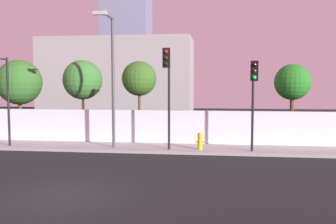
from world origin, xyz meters
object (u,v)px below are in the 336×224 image
traffic_light_left (168,77)px  traffic_light_center (0,81)px  traffic_light_right (254,86)px  roadside_tree_midleft (83,80)px  roadside_tree_midright (139,79)px  roadside_tree_leftmost (19,83)px  street_lamp_curbside (111,70)px  fire_hydrant (200,140)px  roadside_tree_rightmost (292,83)px

traffic_light_left → traffic_light_center: (-8.50, -0.00, -0.19)m
traffic_light_left → traffic_light_right: bearing=-0.5°
roadside_tree_midleft → traffic_light_center: bearing=-126.2°
traffic_light_left → roadside_tree_midright: size_ratio=1.04×
roadside_tree_leftmost → roadside_tree_midleft: (4.03, -0.00, 0.15)m
roadside_tree_leftmost → street_lamp_curbside: bearing=-26.8°
traffic_light_right → roadside_tree_midleft: 10.41m
roadside_tree_midright → traffic_light_left: bearing=-61.0°
street_lamp_curbside → roadside_tree_leftmost: 7.62m
traffic_light_center → street_lamp_curbside: (5.62, 0.50, 0.56)m
fire_hydrant → roadside_tree_rightmost: 6.57m
roadside_tree_leftmost → roadside_tree_midleft: bearing=-0.0°
traffic_light_left → roadside_tree_midright: (-2.18, 3.92, -0.02)m
traffic_light_right → fire_hydrant: 3.73m
roadside_tree_midright → roadside_tree_rightmost: 8.71m
traffic_light_left → traffic_light_right: size_ratio=1.14×
traffic_light_center → fire_hydrant: (10.03, 0.76, -2.91)m
fire_hydrant → roadside_tree_rightmost: (5.01, 3.16, 2.85)m
fire_hydrant → roadside_tree_midright: 5.76m
traffic_light_center → fire_hydrant: 10.47m
roadside_tree_midright → roadside_tree_midleft: bearing=180.0°
roadside_tree_midleft → roadside_tree_rightmost: 12.16m
traffic_light_left → street_lamp_curbside: size_ratio=0.75×
traffic_light_right → roadside_tree_leftmost: roadside_tree_leftmost is taller
traffic_light_right → street_lamp_curbside: street_lamp_curbside is taller
traffic_light_right → fire_hydrant: (-2.47, 0.80, -2.68)m
fire_hydrant → roadside_tree_midleft: bearing=156.1°
traffic_light_center → traffic_light_right: size_ratio=1.08×
street_lamp_curbside → fire_hydrant: bearing=3.5°
traffic_light_right → roadside_tree_midright: 7.34m
traffic_light_left → fire_hydrant: size_ratio=5.70×
fire_hydrant → roadside_tree_midleft: (-7.15, 3.16, 3.01)m
traffic_light_left → roadside_tree_leftmost: traffic_light_left is taller
street_lamp_curbside → roadside_tree_rightmost: 10.04m
street_lamp_curbside → roadside_tree_rightmost: street_lamp_curbside is taller
traffic_light_center → fire_hydrant: traffic_light_center is taller
roadside_tree_rightmost → traffic_light_left: bearing=-149.0°
street_lamp_curbside → roadside_tree_rightmost: size_ratio=1.45×
traffic_light_center → roadside_tree_midright: (6.33, 3.93, 0.17)m
roadside_tree_midleft → roadside_tree_midright: roadside_tree_midleft is taller
roadside_tree_leftmost → roadside_tree_midright: (7.49, -0.00, 0.21)m
traffic_light_right → roadside_tree_rightmost: size_ratio=0.95×
traffic_light_left → roadside_tree_rightmost: 7.62m
traffic_light_center → roadside_tree_leftmost: (-1.16, 3.93, -0.04)m
street_lamp_curbside → roadside_tree_midright: 3.52m
street_lamp_curbside → roadside_tree_midright: (0.71, 3.43, -0.39)m
street_lamp_curbside → roadside_tree_leftmost: bearing=153.2°
street_lamp_curbside → roadside_tree_rightmost: bearing=20.0°
roadside_tree_rightmost → traffic_light_right: bearing=-122.6°
street_lamp_curbside → traffic_light_center: bearing=-175.0°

